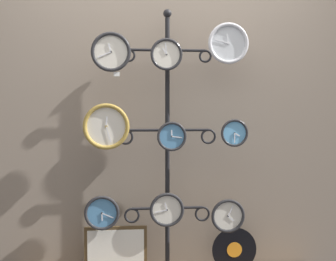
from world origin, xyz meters
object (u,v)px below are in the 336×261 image
(clock_top_right, at_px, (228,43))
(clock_middle_center, at_px, (172,136))
(clock_bottom_right, at_px, (228,216))
(clock_middle_left, at_px, (106,127))
(vinyl_record, at_px, (234,250))
(display_stand, at_px, (167,188))
(clock_top_left, at_px, (111,52))
(clock_top_center, at_px, (166,54))
(clock_bottom_center, at_px, (167,210))
(clock_middle_right, at_px, (234,133))
(picture_frame, at_px, (116,253))
(clock_bottom_left, at_px, (102,213))

(clock_top_right, xyz_separation_m, clock_middle_center, (-0.40, -0.00, -0.65))
(clock_bottom_right, bearing_deg, clock_middle_left, -179.90)
(vinyl_record, bearing_deg, clock_top_right, -136.32)
(display_stand, bearing_deg, clock_middle_left, -166.09)
(vinyl_record, bearing_deg, clock_top_left, -172.84)
(display_stand, xyz_separation_m, clock_top_center, (-0.01, -0.10, 0.95))
(clock_top_left, relative_size, clock_bottom_right, 1.11)
(clock_top_center, xyz_separation_m, clock_bottom_center, (0.00, 0.01, -1.08))
(clock_top_left, bearing_deg, clock_middle_right, 1.67)
(display_stand, relative_size, clock_bottom_right, 8.12)
(vinyl_record, xyz_separation_m, picture_frame, (-0.87, -0.04, 0.02))
(clock_middle_right, xyz_separation_m, clock_bottom_left, (-0.93, -0.01, -0.55))
(display_stand, relative_size, clock_middle_center, 9.50)
(vinyl_record, bearing_deg, clock_bottom_right, -126.98)
(display_stand, relative_size, clock_top_center, 8.91)
(clock_middle_center, height_order, clock_bottom_left, clock_middle_center)
(clock_middle_right, bearing_deg, clock_top_right, 165.60)
(clock_middle_center, height_order, clock_bottom_center, clock_middle_center)
(clock_top_center, xyz_separation_m, clock_bottom_right, (0.44, -0.01, -1.13))
(clock_middle_center, bearing_deg, clock_middle_left, -176.98)
(clock_top_left, height_order, clock_middle_right, clock_top_left)
(clock_middle_center, relative_size, vinyl_record, 0.62)
(clock_top_left, xyz_separation_m, picture_frame, (0.02, 0.07, -1.41))
(clock_top_center, bearing_deg, picture_frame, 171.49)
(clock_top_left, bearing_deg, vinyl_record, 7.16)
(display_stand, relative_size, clock_top_left, 7.34)
(vinyl_record, distance_m, picture_frame, 0.87)
(picture_frame, bearing_deg, clock_middle_left, -131.72)
(clock_top_right, xyz_separation_m, clock_middle_right, (0.05, -0.01, -0.63))
(clock_bottom_right, xyz_separation_m, vinyl_record, (0.08, 0.10, -0.29))
(display_stand, relative_size, clock_middle_right, 10.05)
(clock_bottom_right, xyz_separation_m, picture_frame, (-0.80, 0.06, -0.26))
(clock_top_right, height_order, vinyl_record, clock_top_right)
(clock_bottom_left, height_order, clock_bottom_right, clock_bottom_left)
(clock_middle_right, height_order, vinyl_record, clock_middle_right)
(clock_top_center, height_order, clock_middle_right, clock_top_center)
(clock_top_center, distance_m, vinyl_record, 1.51)
(clock_bottom_center, bearing_deg, clock_top_center, -122.78)
(picture_frame, bearing_deg, clock_middle_right, -3.21)
(clock_middle_center, height_order, vinyl_record, clock_middle_center)
(clock_middle_left, xyz_separation_m, clock_bottom_left, (-0.03, 0.00, -0.60))
(clock_top_center, relative_size, picture_frame, 0.50)
(clock_top_left, relative_size, clock_bottom_left, 1.10)
(clock_top_center, distance_m, clock_bottom_center, 1.08)
(clock_top_left, xyz_separation_m, clock_top_center, (0.38, 0.02, -0.01))
(clock_top_left, height_order, clock_top_right, clock_top_right)
(clock_middle_right, bearing_deg, clock_bottom_left, -179.21)
(vinyl_record, bearing_deg, clock_bottom_left, -174.08)
(clock_middle_center, relative_size, picture_frame, 0.47)
(clock_top_left, distance_m, clock_middle_left, 0.50)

